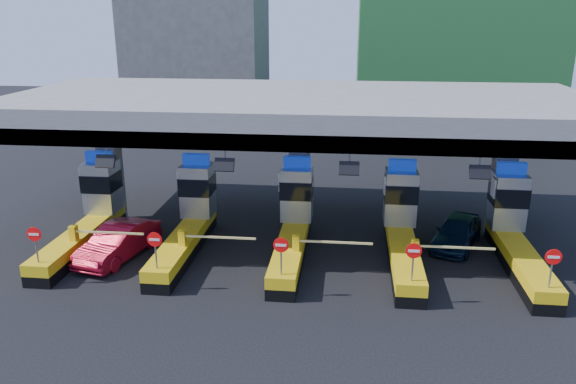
# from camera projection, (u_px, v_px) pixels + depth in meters

# --- Properties ---
(ground) EXTENTS (120.00, 120.00, 0.00)m
(ground) POSITION_uv_depth(u_px,v_px,m) (293.00, 251.00, 26.51)
(ground) COLOR black
(ground) RESTS_ON ground
(toll_canopy) EXTENTS (28.00, 12.09, 7.00)m
(toll_canopy) POSITION_uv_depth(u_px,v_px,m) (300.00, 112.00, 27.39)
(toll_canopy) COLOR slate
(toll_canopy) RESTS_ON ground
(toll_lane_far_left) EXTENTS (4.43, 8.00, 4.16)m
(toll_lane_far_left) POSITION_uv_depth(u_px,v_px,m) (91.00, 213.00, 27.42)
(toll_lane_far_left) COLOR black
(toll_lane_far_left) RESTS_ON ground
(toll_lane_left) EXTENTS (4.43, 8.00, 4.16)m
(toll_lane_left) POSITION_uv_depth(u_px,v_px,m) (190.00, 217.00, 26.89)
(toll_lane_left) COLOR black
(toll_lane_left) RESTS_ON ground
(toll_lane_center) EXTENTS (4.43, 8.00, 4.16)m
(toll_lane_center) POSITION_uv_depth(u_px,v_px,m) (294.00, 221.00, 26.36)
(toll_lane_center) COLOR black
(toll_lane_center) RESTS_ON ground
(toll_lane_right) EXTENTS (4.43, 8.00, 4.16)m
(toll_lane_right) POSITION_uv_depth(u_px,v_px,m) (402.00, 225.00, 25.83)
(toll_lane_right) COLOR black
(toll_lane_right) RESTS_ON ground
(toll_lane_far_right) EXTENTS (4.43, 8.00, 4.16)m
(toll_lane_far_right) POSITION_uv_depth(u_px,v_px,m) (514.00, 230.00, 25.30)
(toll_lane_far_right) COLOR black
(toll_lane_far_right) RESTS_ON ground
(bg_building_concrete) EXTENTS (14.00, 10.00, 18.00)m
(bg_building_concrete) POSITION_uv_depth(u_px,v_px,m) (197.00, 32.00, 59.41)
(bg_building_concrete) COLOR #4C4C49
(bg_building_concrete) RESTS_ON ground
(van) EXTENTS (3.29, 4.73, 1.49)m
(van) POSITION_uv_depth(u_px,v_px,m) (457.00, 232.00, 26.85)
(van) COLOR black
(van) RESTS_ON ground
(red_car) EXTENTS (2.67, 4.99, 1.56)m
(red_car) POSITION_uv_depth(u_px,v_px,m) (118.00, 242.00, 25.54)
(red_car) COLOR maroon
(red_car) RESTS_ON ground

